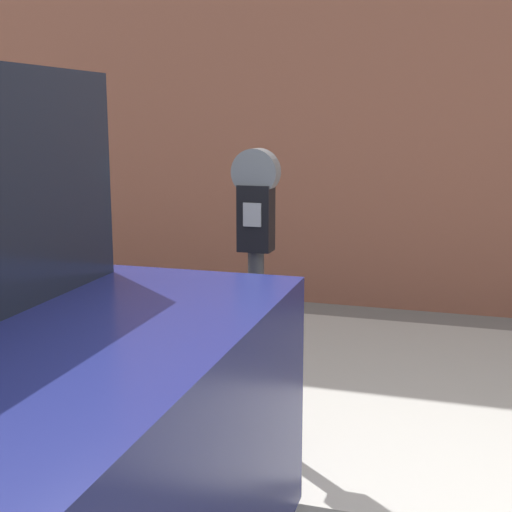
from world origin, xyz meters
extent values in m
cube|color=#ADAAA3|center=(0.00, 2.20, 0.06)|extent=(24.00, 2.80, 0.12)
cube|color=#935642|center=(0.00, 4.56, 2.55)|extent=(24.00, 0.30, 5.09)
cylinder|color=#2D2D30|center=(-0.24, 1.34, 0.59)|extent=(0.08, 0.08, 0.94)
cube|color=black|center=(-0.24, 1.34, 1.22)|extent=(0.16, 0.11, 0.31)
cube|color=gray|center=(-0.24, 1.28, 1.24)|extent=(0.09, 0.01, 0.11)
cylinder|color=slate|center=(-0.24, 1.34, 1.43)|extent=(0.22, 0.09, 0.22)
cylinder|color=black|center=(-0.72, 0.54, 0.31)|extent=(0.63, 0.23, 0.63)
camera|label=1|loc=(0.73, -1.80, 1.68)|focal=50.00mm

